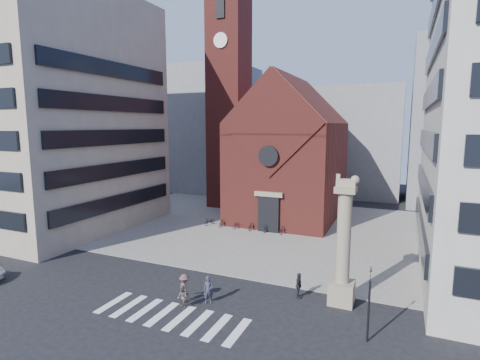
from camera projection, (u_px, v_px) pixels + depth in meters
name	position (u px, v px, depth m)	size (l,w,h in m)	color
ground	(188.00, 295.00, 26.18)	(120.00, 120.00, 0.00)	black
piazza	(274.00, 227.00, 43.40)	(46.00, 30.00, 0.05)	#9C988E
zebra_crossing	(171.00, 316.00, 23.24)	(10.20, 3.20, 0.01)	white
church	(290.00, 155.00, 47.73)	(12.00, 16.65, 18.00)	maroon
campanile	(229.00, 97.00, 53.25)	(5.50, 5.50, 31.20)	maroon
building_left	(52.00, 114.00, 42.88)	(18.00, 20.00, 26.00)	tan
bg_block_left	(208.00, 129.00, 68.78)	(16.00, 14.00, 22.00)	gray
bg_block_mid	(357.00, 142.00, 63.30)	(14.00, 12.00, 18.00)	gray
bg_block_right	(472.00, 124.00, 53.80)	(16.00, 14.00, 24.00)	gray
lion_column	(343.00, 253.00, 24.43)	(1.63, 1.60, 8.68)	gray
traffic_light	(369.00, 302.00, 20.19)	(0.13, 0.16, 4.30)	black
pedestrian_0	(208.00, 290.00, 24.85)	(0.67, 0.44, 1.85)	#343145
pedestrian_1	(182.00, 297.00, 24.13)	(0.74, 0.58, 1.52)	#604F4D
pedestrian_2	(299.00, 286.00, 25.58)	(1.04, 0.43, 1.78)	#24242B
pedestrian_3	(185.00, 288.00, 24.93)	(1.26, 0.72, 1.95)	brown
scooter_0	(210.00, 221.00, 44.28)	(0.58, 1.68, 0.88)	black
scooter_1	(224.00, 222.00, 43.55)	(0.46, 1.63, 0.98)	black
scooter_2	(238.00, 225.00, 42.84)	(0.58, 1.68, 0.88)	black
scooter_3	(253.00, 226.00, 42.11)	(0.46, 1.63, 0.98)	black
scooter_4	(268.00, 228.00, 41.39)	(0.58, 1.68, 0.88)	black
scooter_5	(284.00, 229.00, 40.66)	(0.46, 1.63, 0.98)	black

